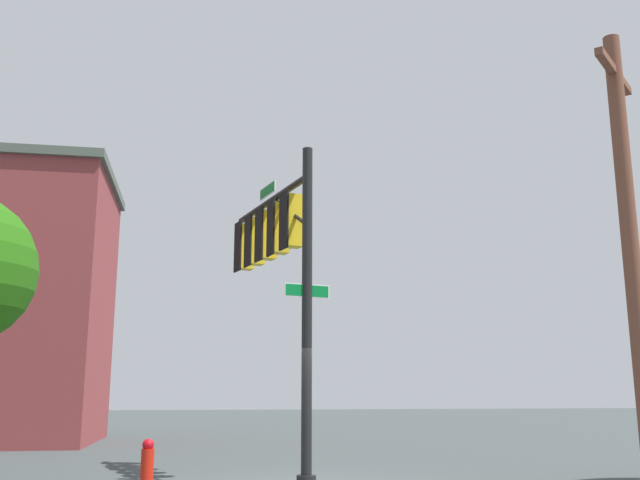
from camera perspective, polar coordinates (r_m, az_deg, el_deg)
signal_pole_assembly at (r=15.53m, az=-3.54°, el=-0.70°), size 4.17×1.70×6.49m
utility_pole at (r=11.51m, az=23.66°, el=-0.69°), size 1.35×1.37×7.19m
fire_hydrant at (r=14.25m, az=-13.68°, el=-16.91°), size 0.33×0.24×0.83m
brick_building at (r=27.11m, az=-22.46°, el=-4.77°), size 7.14×5.54×9.42m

